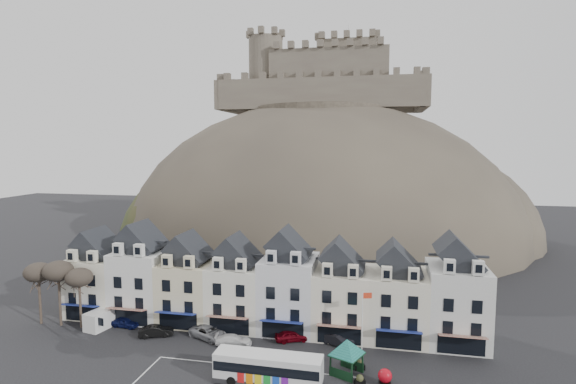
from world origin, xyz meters
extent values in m
cube|color=silver|center=(-23.80, 16.00, 4.00)|extent=(6.80, 8.00, 8.00)
cube|color=black|center=(-23.80, 16.00, 9.20)|extent=(6.80, 5.76, 2.80)
cube|color=silver|center=(-25.30, 12.40, 8.90)|extent=(1.20, 0.80, 1.60)
cube|color=silver|center=(-22.30, 12.40, 8.90)|extent=(1.20, 0.80, 1.60)
cube|color=black|center=(-23.80, 11.97, 1.30)|extent=(5.10, 0.06, 2.20)
cube|color=navy|center=(-23.80, 11.30, 2.60)|extent=(5.10, 1.29, 0.43)
cube|color=silver|center=(-17.00, 16.00, 4.60)|extent=(6.80, 8.00, 9.20)
cube|color=black|center=(-17.00, 16.00, 10.40)|extent=(6.80, 5.76, 2.80)
cube|color=silver|center=(-18.50, 12.40, 10.10)|extent=(1.20, 0.80, 1.60)
cube|color=silver|center=(-15.50, 12.40, 10.10)|extent=(1.20, 0.80, 1.60)
cube|color=black|center=(-17.00, 11.97, 1.30)|extent=(5.10, 0.06, 2.20)
cube|color=maroon|center=(-17.00, 11.30, 2.60)|extent=(5.10, 1.29, 0.43)
cube|color=beige|center=(-10.20, 16.00, 4.00)|extent=(6.80, 8.00, 8.00)
cube|color=black|center=(-10.20, 16.00, 9.20)|extent=(6.80, 5.76, 2.80)
cube|color=beige|center=(-11.70, 12.40, 8.90)|extent=(1.20, 0.80, 1.60)
cube|color=beige|center=(-8.70, 12.40, 8.90)|extent=(1.20, 0.80, 1.60)
cube|color=black|center=(-10.20, 11.97, 1.30)|extent=(5.10, 0.06, 2.20)
cube|color=navy|center=(-10.20, 11.30, 2.60)|extent=(5.10, 1.29, 0.43)
cube|color=silver|center=(-3.40, 16.00, 4.00)|extent=(6.80, 8.00, 8.00)
cube|color=black|center=(-3.40, 16.00, 9.20)|extent=(6.80, 5.76, 2.80)
cube|color=silver|center=(-4.90, 12.40, 8.90)|extent=(1.20, 0.80, 1.60)
cube|color=silver|center=(-1.90, 12.40, 8.90)|extent=(1.20, 0.80, 1.60)
cube|color=black|center=(-3.40, 11.97, 1.30)|extent=(5.10, 0.06, 2.20)
cube|color=maroon|center=(-3.40, 11.30, 2.60)|extent=(5.10, 1.29, 0.43)
cube|color=silver|center=(3.40, 16.00, 4.60)|extent=(6.80, 8.00, 9.20)
cube|color=black|center=(3.40, 16.00, 10.40)|extent=(6.80, 5.76, 2.80)
cube|color=silver|center=(1.90, 12.40, 10.10)|extent=(1.20, 0.80, 1.60)
cube|color=silver|center=(4.90, 12.40, 10.10)|extent=(1.20, 0.80, 1.60)
cube|color=black|center=(3.40, 11.97, 1.30)|extent=(5.10, 0.06, 2.20)
cube|color=navy|center=(3.40, 11.30, 2.60)|extent=(5.10, 1.29, 0.43)
cube|color=silver|center=(10.20, 16.00, 4.00)|extent=(6.80, 8.00, 8.00)
cube|color=black|center=(10.20, 16.00, 9.20)|extent=(6.80, 5.76, 2.80)
cube|color=silver|center=(8.70, 12.40, 8.90)|extent=(1.20, 0.80, 1.60)
cube|color=silver|center=(11.70, 12.40, 8.90)|extent=(1.20, 0.80, 1.60)
cube|color=black|center=(10.20, 11.97, 1.30)|extent=(5.10, 0.06, 2.20)
cube|color=maroon|center=(10.20, 11.30, 2.60)|extent=(5.10, 1.29, 0.43)
cube|color=beige|center=(17.00, 16.00, 4.00)|extent=(6.80, 8.00, 8.00)
cube|color=black|center=(17.00, 16.00, 9.20)|extent=(6.80, 5.76, 2.80)
cube|color=beige|center=(15.50, 12.40, 8.90)|extent=(1.20, 0.80, 1.60)
cube|color=beige|center=(18.50, 12.40, 8.90)|extent=(1.20, 0.80, 1.60)
cube|color=black|center=(17.00, 11.97, 1.30)|extent=(5.10, 0.06, 2.20)
cube|color=navy|center=(17.00, 11.30, 2.60)|extent=(5.10, 1.29, 0.43)
cube|color=silver|center=(23.80, 16.00, 4.60)|extent=(6.80, 8.00, 9.20)
cube|color=black|center=(23.80, 16.00, 10.40)|extent=(6.80, 5.76, 2.80)
cube|color=silver|center=(22.30, 12.40, 10.10)|extent=(1.20, 0.80, 1.60)
cube|color=silver|center=(25.30, 12.40, 10.10)|extent=(1.20, 0.80, 1.60)
cube|color=black|center=(23.80, 11.97, 1.30)|extent=(5.10, 0.06, 2.20)
cube|color=maroon|center=(23.80, 11.30, 2.60)|extent=(5.10, 1.29, 0.43)
ellipsoid|color=#39332C|center=(0.00, 70.00, 0.00)|extent=(96.00, 76.00, 68.00)
ellipsoid|color=#26351A|center=(-22.00, 64.00, 0.00)|extent=(52.00, 44.00, 42.00)
ellipsoid|color=#39332C|center=(24.00, 74.00, 0.00)|extent=(56.00, 48.00, 46.00)
ellipsoid|color=#26351A|center=(-4.00, 56.00, 0.00)|extent=(40.00, 28.00, 28.00)
ellipsoid|color=#39332C|center=(10.00, 58.00, 0.00)|extent=(36.00, 28.00, 24.00)
cylinder|color=#39332C|center=(0.00, 70.00, 31.00)|extent=(30.00, 30.00, 3.00)
cube|color=brown|center=(0.00, 66.00, 35.50)|extent=(48.00, 2.20, 7.00)
cube|color=brown|center=(0.00, 86.00, 35.50)|extent=(48.00, 2.20, 7.00)
cube|color=brown|center=(-24.00, 76.00, 35.50)|extent=(2.20, 22.00, 7.00)
cube|color=brown|center=(24.00, 76.00, 35.50)|extent=(2.20, 22.00, 7.00)
cube|color=brown|center=(2.00, 76.00, 41.00)|extent=(28.00, 18.00, 10.00)
cube|color=brown|center=(6.00, 78.00, 42.50)|extent=(14.00, 12.00, 13.00)
cylinder|color=brown|center=(-14.00, 72.00, 41.00)|extent=(8.40, 8.40, 18.00)
cylinder|color=silver|center=(6.00, 78.00, 51.50)|extent=(0.16, 0.16, 5.00)
cylinder|color=#392D24|center=(-29.00, 10.50, 2.87)|extent=(0.32, 0.32, 5.74)
ellipsoid|color=#383028|center=(-29.00, 10.50, 6.97)|extent=(3.61, 3.61, 2.54)
cylinder|color=#392D24|center=(-26.00, 10.50, 3.01)|extent=(0.32, 0.32, 6.02)
ellipsoid|color=#383028|center=(-26.00, 10.50, 7.31)|extent=(3.78, 3.78, 2.67)
cylinder|color=#392D24|center=(-23.00, 10.50, 2.73)|extent=(0.32, 0.32, 5.46)
ellipsoid|color=#383028|center=(-23.00, 10.50, 6.63)|extent=(3.43, 3.43, 2.42)
cube|color=#262628|center=(4.09, 2.09, 0.34)|extent=(10.80, 2.61, 0.49)
cube|color=silver|center=(4.09, 2.09, 1.77)|extent=(10.80, 2.56, 2.47)
cube|color=black|center=(4.09, 2.09, 1.91)|extent=(10.59, 2.63, 0.93)
cube|color=silver|center=(4.09, 2.09, 2.89)|extent=(10.59, 2.46, 0.24)
cube|color=orange|center=(9.43, 2.04, 2.72)|extent=(0.07, 1.18, 0.27)
cylinder|color=black|center=(7.34, 3.16, 0.44)|extent=(0.94, 0.32, 0.94)
cylinder|color=black|center=(0.63, 1.02, 0.44)|extent=(0.94, 0.32, 0.94)
cylinder|color=black|center=(0.66, 3.23, 0.44)|extent=(0.94, 0.32, 0.94)
cube|color=black|center=(10.95, 7.03, 1.07)|extent=(0.18, 0.18, 2.15)
cube|color=black|center=(13.16, 6.05, 1.07)|extent=(0.18, 0.18, 2.15)
cube|color=black|center=(9.97, 4.83, 1.07)|extent=(0.18, 0.18, 2.15)
cube|color=black|center=(12.17, 3.84, 1.07)|extent=(0.18, 0.18, 2.15)
cube|color=black|center=(11.56, 5.44, 2.15)|extent=(3.90, 3.90, 0.11)
cone|color=#13564F|center=(11.56, 5.44, 2.95)|extent=(5.40, 5.40, 1.61)
cube|color=black|center=(15.42, 3.98, 0.22)|extent=(1.22, 1.22, 0.44)
sphere|color=#AE0916|center=(15.42, 3.98, 1.01)|extent=(1.38, 1.38, 1.38)
cylinder|color=silver|center=(12.93, 9.87, 3.75)|extent=(0.11, 0.11, 7.50)
cube|color=red|center=(13.43, 10.02, 6.94)|extent=(1.00, 0.32, 0.66)
cube|color=silver|center=(-20.26, 11.41, 1.16)|extent=(3.19, 5.41, 2.31)
cube|color=black|center=(-20.26, 11.41, 1.60)|extent=(2.07, 0.51, 0.99)
cube|color=black|center=(12.84, 6.66, 0.27)|extent=(1.21, 0.87, 0.55)
sphere|color=#26351A|center=(12.84, 6.66, 0.71)|extent=(0.77, 0.77, 0.77)
cube|color=black|center=(13.00, 3.62, 0.27)|extent=(1.19, 0.92, 0.53)
sphere|color=#26351A|center=(13.00, 3.62, 0.69)|extent=(0.74, 0.74, 0.74)
imported|color=#0C123E|center=(-17.51, 11.75, 0.64)|extent=(3.89, 1.85, 1.28)
imported|color=black|center=(-12.15, 9.90, 0.68)|extent=(4.37, 2.93, 1.36)
imported|color=gray|center=(-5.60, 10.69, 0.71)|extent=(5.56, 4.19, 1.42)
imported|color=white|center=(-2.01, 9.50, 0.63)|extent=(4.55, 2.48, 1.25)
imported|color=#5F050F|center=(4.52, 12.00, 0.69)|extent=(4.35, 3.07, 1.37)
imported|color=black|center=(10.00, 12.00, 0.66)|extent=(4.24, 2.93, 1.32)
camera|label=1|loc=(14.56, -38.89, 23.56)|focal=28.00mm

